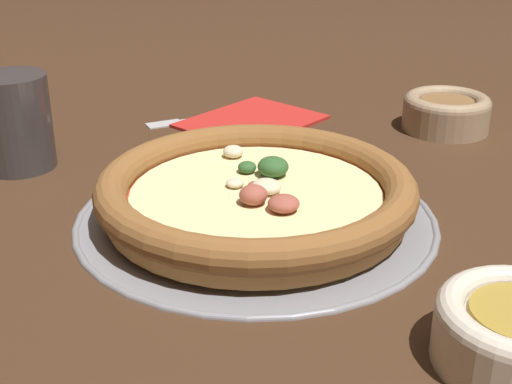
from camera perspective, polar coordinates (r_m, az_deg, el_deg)
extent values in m
plane|color=#3D2616|center=(0.67, 0.00, -2.16)|extent=(3.00, 3.00, 0.00)
cylinder|color=gray|center=(0.67, 0.00, -2.04)|extent=(0.33, 0.33, 0.00)
torus|color=gray|center=(0.67, 0.00, -1.92)|extent=(0.34, 0.34, 0.01)
cylinder|color=tan|center=(0.66, 0.00, -0.95)|extent=(0.28, 0.28, 0.02)
torus|color=brown|center=(0.65, 0.00, 0.40)|extent=(0.30, 0.30, 0.03)
cylinder|color=#B7381E|center=(0.66, 0.00, -0.16)|extent=(0.24, 0.24, 0.00)
cylinder|color=beige|center=(0.66, 0.00, 0.01)|extent=(0.23, 0.23, 0.00)
ellipsoid|color=#994C3D|center=(0.63, -0.21, -0.23)|extent=(0.03, 0.03, 0.02)
ellipsoid|color=#2D5628|center=(0.68, 1.57, 2.00)|extent=(0.03, 0.03, 0.02)
ellipsoid|color=#994C3D|center=(0.61, 2.22, -0.92)|extent=(0.04, 0.04, 0.01)
ellipsoid|color=beige|center=(0.71, 1.28, 2.39)|extent=(0.03, 0.03, 0.01)
ellipsoid|color=beige|center=(0.67, -1.55, 0.85)|extent=(0.02, 0.02, 0.01)
ellipsoid|color=#2D5628|center=(0.69, -0.72, 2.00)|extent=(0.03, 0.03, 0.01)
ellipsoid|color=beige|center=(0.73, -1.84, 3.26)|extent=(0.03, 0.03, 0.01)
ellipsoid|color=beige|center=(0.65, 0.74, 0.38)|extent=(0.04, 0.04, 0.01)
ellipsoid|color=#994C3D|center=(0.65, 0.35, 0.42)|extent=(0.02, 0.02, 0.01)
ellipsoid|color=beige|center=(0.65, 0.89, 0.33)|extent=(0.03, 0.03, 0.01)
cylinder|color=#9E8466|center=(0.93, 14.94, 5.89)|extent=(0.11, 0.11, 0.04)
torus|color=#9E8466|center=(0.92, 15.06, 6.93)|extent=(0.11, 0.11, 0.02)
cylinder|color=brown|center=(0.92, 15.07, 7.04)|extent=(0.06, 0.06, 0.00)
cylinder|color=#383333|center=(0.81, -18.76, 5.33)|extent=(0.08, 0.08, 0.10)
cube|color=#B2231E|center=(0.93, -0.37, 5.80)|extent=(0.20, 0.17, 0.01)
cube|color=#B7B7BC|center=(0.96, -2.09, 6.26)|extent=(0.11, 0.10, 0.00)
cube|color=#B7B7BC|center=(0.93, -7.36, 5.47)|extent=(0.05, 0.05, 0.00)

